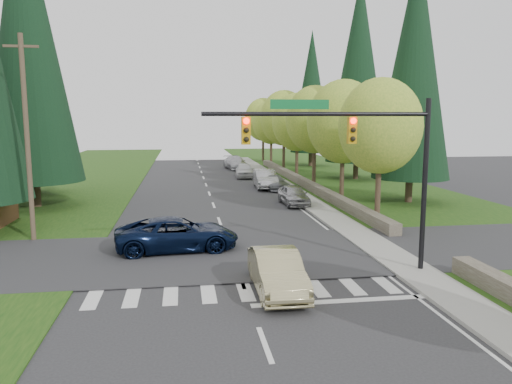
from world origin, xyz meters
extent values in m
plane|color=#28282B|center=(0.00, 0.00, 0.00)|extent=(120.00, 120.00, 0.00)
cube|color=#174111|center=(13.00, 20.00, 0.03)|extent=(14.00, 110.00, 0.06)
cube|color=#174111|center=(-13.00, 20.00, 0.03)|extent=(14.00, 110.00, 0.06)
cube|color=#28282B|center=(0.00, 8.00, 0.00)|extent=(120.00, 8.00, 0.10)
cube|color=gray|center=(6.90, 22.00, 0.07)|extent=(1.80, 80.00, 0.13)
cube|color=gray|center=(6.05, 22.00, 0.07)|extent=(0.20, 80.00, 0.13)
cube|color=#4C4438|center=(8.60, 30.00, 0.35)|extent=(0.70, 40.00, 0.70)
cylinder|color=black|center=(7.20, 4.50, 3.40)|extent=(0.20, 0.20, 6.80)
cylinder|color=black|center=(2.90, 4.50, 6.20)|extent=(8.60, 0.16, 0.16)
cube|color=#0C662D|center=(2.20, 4.55, 6.55)|extent=(2.20, 0.04, 0.35)
cube|color=#BF8C0C|center=(4.20, 4.50, 5.60)|extent=(0.32, 0.24, 1.00)
sphere|color=#FF0C05|center=(4.20, 4.36, 5.95)|extent=(0.22, 0.22, 0.22)
cube|color=#BF8C0C|center=(0.20, 4.50, 5.60)|extent=(0.32, 0.24, 1.00)
sphere|color=#FF0C05|center=(0.20, 4.36, 5.95)|extent=(0.22, 0.22, 0.22)
cylinder|color=#473828|center=(-9.50, 12.00, 5.00)|extent=(0.24, 0.24, 10.00)
cube|color=#473828|center=(-9.50, 12.00, 9.40)|extent=(1.60, 0.10, 0.12)
cylinder|color=#38281C|center=(9.20, 14.00, 2.38)|extent=(0.32, 0.32, 4.76)
ellipsoid|color=olive|center=(9.20, 14.00, 5.61)|extent=(4.80, 4.80, 5.52)
cylinder|color=#38281C|center=(9.30, 21.00, 2.46)|extent=(0.32, 0.32, 4.93)
ellipsoid|color=olive|center=(9.30, 21.00, 5.81)|extent=(5.20, 5.20, 5.98)
cylinder|color=#38281C|center=(9.10, 28.00, 2.52)|extent=(0.32, 0.32, 5.04)
ellipsoid|color=olive|center=(9.10, 28.00, 5.94)|extent=(5.00, 5.00, 5.75)
cylinder|color=#38281C|center=(9.20, 35.00, 2.41)|extent=(0.32, 0.32, 4.82)
ellipsoid|color=olive|center=(9.20, 35.00, 5.68)|extent=(5.00, 5.00, 5.75)
cylinder|color=#38281C|center=(9.30, 42.00, 2.58)|extent=(0.32, 0.32, 5.15)
ellipsoid|color=olive|center=(9.30, 42.00, 6.07)|extent=(5.40, 5.40, 6.21)
cylinder|color=#38281C|center=(9.10, 49.00, 2.35)|extent=(0.32, 0.32, 4.70)
ellipsoid|color=olive|center=(9.10, 49.00, 5.54)|extent=(4.80, 4.80, 5.52)
cylinder|color=#38281C|center=(9.20, 56.00, 2.49)|extent=(0.32, 0.32, 4.98)
ellipsoid|color=olive|center=(9.20, 56.00, 5.87)|extent=(5.20, 5.20, 5.98)
cylinder|color=#38281C|center=(-12.00, 22.00, 1.00)|extent=(0.50, 0.50, 2.00)
cone|color=black|center=(-12.00, 22.00, 11.30)|extent=(6.46, 6.46, 19.00)
cylinder|color=#38281C|center=(-14.00, 28.00, 1.00)|extent=(0.50, 0.50, 2.00)
cone|color=black|center=(-14.00, 28.00, 10.30)|extent=(5.78, 5.78, 17.00)
cylinder|color=#38281C|center=(14.00, 20.00, 1.00)|extent=(0.50, 0.50, 2.00)
cone|color=black|center=(14.00, 20.00, 9.80)|extent=(5.44, 5.44, 16.00)
cylinder|color=#38281C|center=(15.00, 34.00, 1.00)|extent=(0.50, 0.50, 2.00)
cone|color=black|center=(15.00, 34.00, 10.80)|extent=(6.12, 6.12, 18.00)
cylinder|color=#38281C|center=(14.00, 48.00, 1.00)|extent=(0.50, 0.50, 2.00)
cone|color=black|center=(14.00, 48.00, 9.30)|extent=(5.10, 5.10, 15.00)
imported|color=#C1B680|center=(1.09, 3.00, 0.73)|extent=(1.57, 4.46, 1.47)
imported|color=black|center=(-2.41, 9.11, 0.78)|extent=(5.79, 3.05, 1.55)
imported|color=#A2A2A7|center=(5.60, 20.35, 0.70)|extent=(1.78, 4.18, 1.41)
imported|color=slate|center=(5.60, 28.13, 0.64)|extent=(2.36, 4.58, 1.27)
imported|color=#BBBAC0|center=(5.01, 29.00, 0.82)|extent=(1.94, 5.03, 1.64)
imported|color=silver|center=(4.20, 37.09, 0.75)|extent=(2.10, 4.51, 1.50)
imported|color=#B5B5BA|center=(4.20, 45.70, 0.76)|extent=(2.83, 5.48, 1.52)
camera|label=1|loc=(-2.10, -13.53, 6.05)|focal=35.00mm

